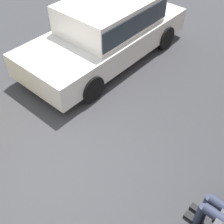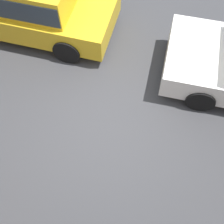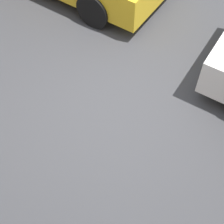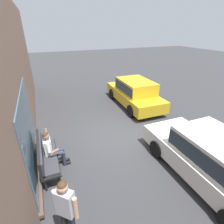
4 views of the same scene
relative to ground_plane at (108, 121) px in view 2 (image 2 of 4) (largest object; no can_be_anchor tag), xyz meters
name	(u,v)px [view 2 (image 2 of 4)]	position (x,y,z in m)	size (l,w,h in m)	color
ground_plane	(108,121)	(0.00, 0.00, 0.00)	(60.00, 60.00, 0.00)	#38383A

